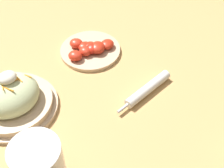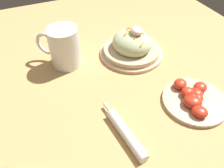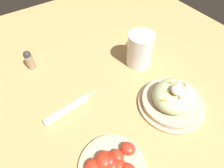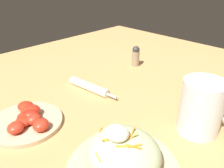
{
  "view_description": "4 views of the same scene",
  "coord_description": "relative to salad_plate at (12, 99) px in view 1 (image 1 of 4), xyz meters",
  "views": [
    {
      "loc": [
        0.25,
        0.34,
        0.61
      ],
      "look_at": [
        -0.05,
        -0.04,
        0.09
      ],
      "focal_mm": 47.93,
      "sensor_mm": 36.0,
      "label": 1
    },
    {
      "loc": [
        -0.44,
        0.14,
        0.49
      ],
      "look_at": [
        -0.04,
        -0.04,
        0.08
      ],
      "focal_mm": 36.45,
      "sensor_mm": 36.0,
      "label": 2
    },
    {
      "loc": [
        -0.23,
        -0.4,
        0.55
      ],
      "look_at": [
        0.0,
        -0.06,
        0.07
      ],
      "focal_mm": 31.16,
      "sensor_mm": 36.0,
      "label": 3
    },
    {
      "loc": [
        0.36,
        -0.44,
        0.36
      ],
      "look_at": [
        -0.03,
        -0.05,
        0.08
      ],
      "focal_mm": 36.72,
      "sensor_mm": 36.0,
      "label": 4
    }
  ],
  "objects": [
    {
      "name": "tomato_plate",
      "position": [
        -0.28,
        -0.06,
        -0.02
      ],
      "size": [
        0.18,
        0.18,
        0.04
      ],
      "color": "#D1B28E",
      "rests_on": "ground_plane"
    },
    {
      "name": "ground_plane",
      "position": [
        -0.15,
        0.2,
        -0.04
      ],
      "size": [
        1.43,
        1.43,
        0.0
      ],
      "primitive_type": "plane",
      "color": "tan"
    },
    {
      "name": "napkin_roll",
      "position": [
        -0.3,
        0.17,
        -0.02
      ],
      "size": [
        0.19,
        0.04,
        0.03
      ],
      "color": "white",
      "rests_on": "ground_plane"
    },
    {
      "name": "salad_plate",
      "position": [
        0.0,
        0.0,
        0.0
      ],
      "size": [
        0.22,
        0.22,
        0.11
      ],
      "color": "#D1B28E",
      "rests_on": "ground_plane"
    }
  ]
}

